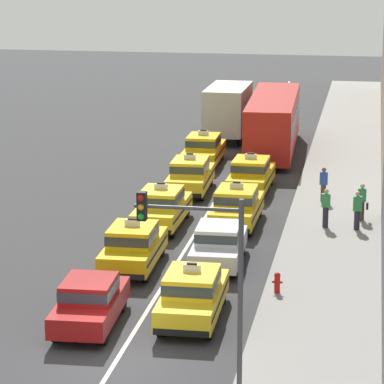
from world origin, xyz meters
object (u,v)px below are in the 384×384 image
object	(u,v)px
taxi_left_third	(162,207)
traffic_light_pole	(204,260)
pedestrian_by_storefront	(362,202)
taxi_left_fifth	(204,149)
sedan_right_second	(219,243)
taxi_right_fourth	(251,174)
sedan_left_nearest	(90,301)
bus_right_fifth	(273,121)
pedestrian_near_crosswalk	(357,210)
taxi_right_third	(237,206)
pedestrian_trailing	(324,184)
fire_hydrant	(277,282)
taxi_left_fourth	(190,175)
pedestrian_mid_block	(326,208)
box_truck_left_sixth	(230,109)
taxi_left_second	(133,246)
taxi_right_nearest	(192,294)

from	to	relation	value
taxi_left_third	traffic_light_pole	world-z (taller)	traffic_light_pole
pedestrian_by_storefront	taxi_left_fifth	bearing A→B (deg)	129.88
sedan_right_second	taxi_left_third	bearing A→B (deg)	123.48
taxi_left_fifth	taxi_right_fourth	size ratio (longest dim) A/B	0.99
taxi_left_third	taxi_right_fourth	size ratio (longest dim) A/B	0.99
sedan_left_nearest	traffic_light_pole	world-z (taller)	traffic_light_pole
sedan_right_second	bus_right_fifth	size ratio (longest dim) A/B	0.39
bus_right_fifth	pedestrian_by_storefront	xyz separation A→B (m)	(5.24, -14.29, -0.87)
taxi_left_fifth	pedestrian_near_crosswalk	distance (m)	14.45
taxi_right_third	traffic_light_pole	world-z (taller)	traffic_light_pole
sedan_left_nearest	pedestrian_trailing	size ratio (longest dim) A/B	2.74
fire_hydrant	traffic_light_pole	distance (m)	8.89
pedestrian_near_crosswalk	fire_hydrant	bearing A→B (deg)	-106.65
taxi_left_fourth	pedestrian_near_crosswalk	bearing A→B (deg)	-34.95
taxi_left_third	traffic_light_pole	bearing A→B (deg)	-74.50
taxi_left_third	sedan_right_second	world-z (taller)	taxi_left_third
pedestrian_trailing	traffic_light_pole	distance (m)	21.31
traffic_light_pole	pedestrian_mid_block	bearing A→B (deg)	81.81
traffic_light_pole	box_truck_left_sixth	bearing A→B (deg)	96.89
box_truck_left_sixth	pedestrian_trailing	world-z (taller)	box_truck_left_sixth
sedan_right_second	pedestrian_near_crosswalk	size ratio (longest dim) A/B	2.67
fire_hydrant	taxi_right_third	bearing A→B (deg)	106.49
taxi_left_second	box_truck_left_sixth	distance (m)	25.88
sedan_left_nearest	pedestrian_by_storefront	bearing A→B (deg)	58.97
fire_hydrant	box_truck_left_sixth	bearing A→B (deg)	101.23
fire_hydrant	pedestrian_mid_block	bearing A→B (deg)	81.92
taxi_left_third	pedestrian_trailing	bearing A→B (deg)	37.11
traffic_light_pole	taxi_right_fourth	bearing A→B (deg)	93.69
box_truck_left_sixth	taxi_left_fifth	bearing A→B (deg)	-92.25
box_truck_left_sixth	taxi_right_fourth	distance (m)	13.77
taxi_left_fourth	sedan_right_second	world-z (taller)	taxi_left_fourth
taxi_left_third	taxi_right_nearest	xyz separation A→B (m)	(3.18, -10.56, 0.00)
pedestrian_mid_block	fire_hydrant	xyz separation A→B (m)	(-1.21, -8.50, -0.44)
taxi_right_nearest	taxi_right_fourth	distance (m)	17.29
taxi_left_second	taxi_left_fifth	xyz separation A→B (m)	(-0.33, 17.97, 0.00)
taxi_right_third	pedestrian_near_crosswalk	xyz separation A→B (m)	(5.05, -0.21, 0.10)
pedestrian_trailing	fire_hydrant	xyz separation A→B (m)	(-0.89, -12.84, -0.41)
sedan_left_nearest	pedestrian_by_storefront	xyz separation A→B (m)	(8.23, 13.69, 0.10)
pedestrian_trailing	pedestrian_near_crosswalk	bearing A→B (deg)	-70.03
pedestrian_near_crosswalk	fire_hydrant	distance (m)	8.76
bus_right_fifth	pedestrian_near_crosswalk	bearing A→B (deg)	-72.23
sedan_right_second	traffic_light_pole	size ratio (longest dim) A/B	0.78
taxi_left_second	taxi_left_fourth	xyz separation A→B (m)	(0.03, 11.81, 0.00)
bus_right_fifth	pedestrian_trailing	xyz separation A→B (m)	(3.45, -11.36, -0.86)
pedestrian_by_storefront	pedestrian_trailing	bearing A→B (deg)	121.42
taxi_left_second	pedestrian_mid_block	xyz separation A→B (m)	(6.75, 6.32, 0.11)
taxi_left_third	pedestrian_mid_block	distance (m)	6.88
taxi_left_fourth	box_truck_left_sixth	xyz separation A→B (m)	(-0.06, 14.05, 0.90)
bus_right_fifth	fire_hydrant	bearing A→B (deg)	-83.96
pedestrian_mid_block	fire_hydrant	distance (m)	8.60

